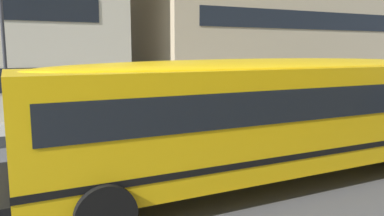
% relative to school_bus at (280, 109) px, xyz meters
% --- Properties ---
extents(ground_plane, '(400.00, 400.00, 0.00)m').
position_rel_school_bus_xyz_m(ground_plane, '(3.65, 1.67, -1.81)').
color(ground_plane, '#4C4C4F').
extents(sidewalk_far, '(120.00, 3.00, 0.01)m').
position_rel_school_bus_xyz_m(sidewalk_far, '(3.65, 9.78, -1.81)').
color(sidewalk_far, gray).
rests_on(sidewalk_far, ground_plane).
extents(lane_centreline, '(110.00, 0.16, 0.01)m').
position_rel_school_bus_xyz_m(lane_centreline, '(3.65, 1.67, -1.81)').
color(lane_centreline, silver).
rests_on(lane_centreline, ground_plane).
extents(school_bus, '(13.69, 3.25, 3.05)m').
position_rel_school_bus_xyz_m(school_bus, '(0.00, 0.00, 0.00)').
color(school_bus, yellow).
rests_on(school_bus, ground_plane).
extents(parked_car_green_end_of_row, '(3.93, 1.95, 1.64)m').
position_rel_school_bus_xyz_m(parked_car_green_end_of_row, '(9.82, 7.28, -0.97)').
color(parked_car_green_end_of_row, '#236038').
rests_on(parked_car_green_end_of_row, ground_plane).
extents(street_lamp, '(0.44, 0.44, 6.80)m').
position_rel_school_bus_xyz_m(street_lamp, '(-6.23, 9.08, 2.50)').
color(street_lamp, '#38383D').
rests_on(street_lamp, ground_plane).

